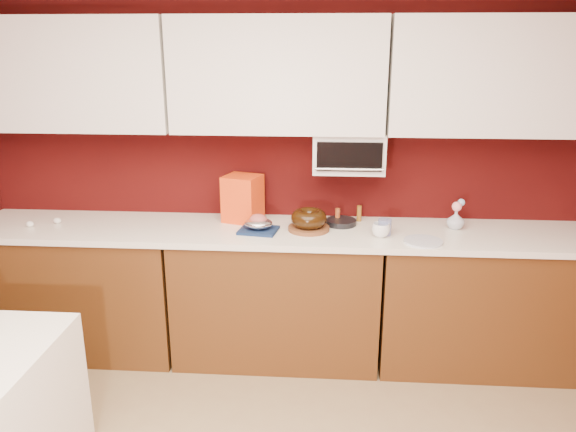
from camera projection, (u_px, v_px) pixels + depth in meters
The scene contains 28 objects.
wall_back at pixel (280, 165), 3.78m from camera, with size 4.00×0.02×2.50m, color #3C0908.
base_cabinet_left at pixel (82, 290), 3.82m from camera, with size 1.31×0.58×0.86m, color #552F11.
base_cabinet_center at pixel (277, 296), 3.73m from camera, with size 1.31×0.58×0.86m, color #552F11.
base_cabinet_right at pixel (481, 302), 3.64m from camera, with size 1.31×0.58×0.86m, color #552F11.
countertop at pixel (277, 232), 3.60m from camera, with size 4.00×0.62×0.04m, color white.
upper_cabinet_left at pixel (68, 74), 3.54m from camera, with size 1.31×0.33×0.70m, color white.
upper_cabinet_center at pixel (278, 75), 3.45m from camera, with size 1.31×0.33×0.70m, color white.
upper_cabinet_right at pixel (499, 76), 3.36m from camera, with size 1.31×0.33×0.70m, color white.
toaster_oven at pixel (349, 152), 3.58m from camera, with size 0.45×0.30×0.25m, color white.
toaster_oven_door at pixel (349, 157), 3.42m from camera, with size 0.40×0.02×0.18m, color black.
toaster_oven_handle at pixel (349, 169), 3.43m from camera, with size 0.02×0.02×0.42m, color silver.
cake_base at pixel (309, 228), 3.56m from camera, with size 0.26×0.26×0.02m, color brown.
bundt_cake at pixel (309, 218), 3.54m from camera, with size 0.23×0.23×0.09m, color black.
navy_towel at pixel (258, 230), 3.54m from camera, with size 0.23×0.20×0.02m, color #14274D.
foil_ham_nest at pixel (258, 223), 3.53m from camera, with size 0.18×0.15×0.07m, color silver.
roasted_ham at pixel (258, 220), 3.52m from camera, with size 0.11×0.09×0.07m, color #B75953.
pandoro_box at pixel (243, 198), 3.72m from camera, with size 0.23×0.21×0.31m, color red.
dark_pan at pixel (341, 222), 3.67m from camera, with size 0.20×0.20×0.03m, color black.
coffee_mug at pixel (381, 229), 3.43m from camera, with size 0.09×0.09×0.10m, color white.
blue_jar at pixel (385, 227), 3.47m from camera, with size 0.08×0.08×0.10m, color navy.
flower_vase at pixel (456, 219), 3.58m from camera, with size 0.09×0.09×0.13m, color #AEB7C5.
flower_pink at pixel (457, 206), 3.55m from camera, with size 0.06×0.06×0.06m, color pink.
flower_blue at pixel (461, 202), 3.56m from camera, with size 0.05×0.05×0.05m, color #87B4D9.
china_plate at pixel (423, 241), 3.35m from camera, with size 0.23×0.23×0.01m, color silver.
amber_bottle at pixel (338, 215), 3.71m from camera, with size 0.03×0.03×0.10m, color brown.
egg_left at pixel (30, 224), 3.63m from camera, with size 0.05×0.04×0.04m, color white.
egg_right at pixel (57, 221), 3.69m from camera, with size 0.05×0.04×0.04m, color silver.
amber_bottle_tall at pixel (359, 213), 3.73m from camera, with size 0.03×0.03×0.11m, color brown.
Camera 1 is at (0.32, -1.45, 2.04)m, focal length 35.00 mm.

